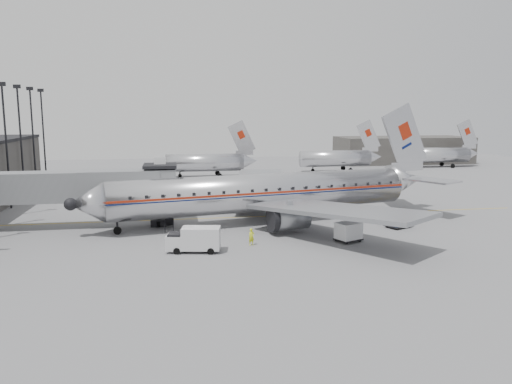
# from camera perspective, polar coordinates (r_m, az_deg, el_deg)

# --- Properties ---
(ground) EXTENTS (160.00, 160.00, 0.00)m
(ground) POSITION_cam_1_polar(r_m,az_deg,el_deg) (50.50, -0.52, -4.29)
(ground) COLOR slate
(ground) RESTS_ON ground
(hangar) EXTENTS (30.00, 12.00, 6.00)m
(hangar) POSITION_cam_1_polar(r_m,az_deg,el_deg) (120.92, 16.42, 4.65)
(hangar) COLOR #3C3937
(hangar) RESTS_ON ground
(apron_line) EXTENTS (60.00, 0.15, 0.01)m
(apron_line) POSITION_cam_1_polar(r_m,az_deg,el_deg) (56.77, 1.54, -2.77)
(apron_line) COLOR gold
(apron_line) RESTS_ON ground
(jet_bridge) EXTENTS (21.00, 6.20, 7.10)m
(jet_bridge) POSITION_cam_1_polar(r_m,az_deg,el_deg) (53.50, -19.09, 0.53)
(jet_bridge) COLOR #5B5E60
(jet_bridge) RESTS_ON ground
(distant_aircraft_near) EXTENTS (16.39, 3.20, 10.26)m
(distant_aircraft_near) POSITION_cam_1_polar(r_m,az_deg,el_deg) (91.15, -5.76, 3.45)
(distant_aircraft_near) COLOR silver
(distant_aircraft_near) RESTS_ON ground
(distant_aircraft_mid) EXTENTS (16.39, 3.20, 10.26)m
(distant_aircraft_mid) POSITION_cam_1_polar(r_m,az_deg,el_deg) (100.14, 9.14, 3.89)
(distant_aircraft_mid) COLOR silver
(distant_aircraft_mid) RESTS_ON ground
(distant_aircraft_far) EXTENTS (16.39, 3.20, 10.26)m
(distant_aircraft_far) POSITION_cam_1_polar(r_m,az_deg,el_deg) (113.59, 20.07, 4.06)
(distant_aircraft_far) COLOR silver
(distant_aircraft_far) RESTS_ON ground
(airliner) EXTENTS (40.30, 36.99, 12.87)m
(airliner) POSITION_cam_1_polar(r_m,az_deg,el_deg) (53.34, 1.63, -0.02)
(airliner) COLOR silver
(airliner) RESTS_ON ground
(service_van) EXTENTS (4.75, 2.49, 2.12)m
(service_van) POSITION_cam_1_polar(r_m,az_deg,el_deg) (42.61, -7.08, -5.35)
(service_van) COLOR #BCBCBE
(service_van) RESTS_ON ground
(baggage_cart_navy) EXTENTS (2.83, 2.54, 1.82)m
(baggage_cart_navy) POSITION_cam_1_polar(r_m,az_deg,el_deg) (53.08, 15.94, -2.91)
(baggage_cart_navy) COLOR black
(baggage_cart_navy) RESTS_ON ground
(baggage_cart_white) EXTENTS (2.74, 2.47, 1.76)m
(baggage_cart_white) POSITION_cam_1_polar(r_m,az_deg,el_deg) (46.44, 10.52, -4.45)
(baggage_cart_white) COLOR white
(baggage_cart_white) RESTS_ON ground
(ramp_worker) EXTENTS (0.65, 0.53, 1.53)m
(ramp_worker) POSITION_cam_1_polar(r_m,az_deg,el_deg) (44.42, -0.52, -5.15)
(ramp_worker) COLOR #D5E21A
(ramp_worker) RESTS_ON ground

